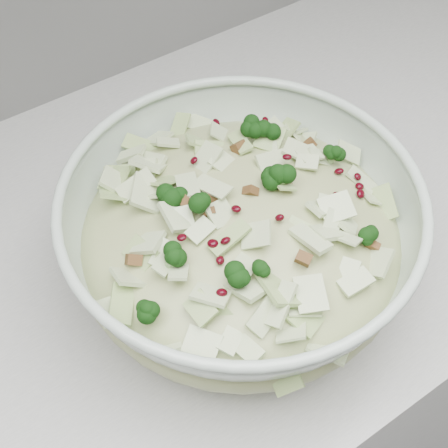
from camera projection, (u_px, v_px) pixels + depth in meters
The scene contains 2 objects.
mixing_bowl at pixel (240, 238), 0.60m from camera, with size 0.34×0.34×0.13m.
salad at pixel (241, 224), 0.58m from camera, with size 0.32×0.32×0.13m.
Camera 1 is at (0.38, 1.31, 1.45)m, focal length 50.00 mm.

